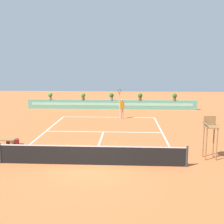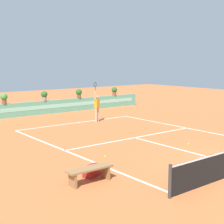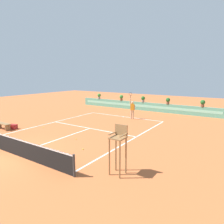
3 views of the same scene
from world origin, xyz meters
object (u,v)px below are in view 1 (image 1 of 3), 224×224
at_px(potted_plant_right, 140,96).
at_px(potted_plant_far_left, 50,96).
at_px(tennis_player, 122,107).
at_px(tennis_ball_by_sideline, 116,142).
at_px(tennis_ball_near_baseline, 49,138).
at_px(potted_plant_centre, 111,96).
at_px(tennis_ball_mid_court, 144,149).
at_px(gear_bag, 13,142).
at_px(potted_plant_left, 83,96).
at_px(umpire_chair, 210,132).
at_px(bench_courtside, 1,141).
at_px(potted_plant_far_right, 175,96).

bearing_deg(potted_plant_right, potted_plant_far_left, 180.00).
xyz_separation_m(tennis_player, tennis_ball_by_sideline, (-0.19, -7.63, -1.02)).
relative_size(tennis_player, potted_plant_far_left, 3.57).
distance_m(tennis_ball_near_baseline, potted_plant_centre, 12.44).
bearing_deg(tennis_ball_mid_court, gear_bag, 177.26).
xyz_separation_m(potted_plant_left, potted_plant_far_left, (-3.55, 0.00, 0.00)).
relative_size(umpire_chair, tennis_ball_near_baseline, 31.47).
bearing_deg(potted_plant_centre, tennis_player, -76.98).
height_order(bench_courtside, potted_plant_far_left, potted_plant_far_left).
relative_size(potted_plant_centre, potted_plant_right, 1.00).
relative_size(gear_bag, potted_plant_right, 0.97).
bearing_deg(potted_plant_far_left, umpire_chair, -50.77).
relative_size(tennis_ball_mid_court, potted_plant_centre, 0.09).
distance_m(gear_bag, potted_plant_right, 15.76).
xyz_separation_m(bench_courtside, potted_plant_far_right, (12.14, 13.96, 1.04)).
height_order(tennis_player, potted_plant_centre, tennis_player).
bearing_deg(potted_plant_far_right, bench_courtside, -131.01).
height_order(tennis_ball_mid_court, potted_plant_right, potted_plant_right).
bearing_deg(potted_plant_far_left, bench_courtside, -85.68).
bearing_deg(tennis_ball_by_sideline, umpire_chair, -27.18).
xyz_separation_m(umpire_chair, tennis_ball_mid_court, (-3.16, 1.29, -1.31)).
xyz_separation_m(tennis_ball_near_baseline, tennis_ball_mid_court, (5.96, -1.94, 0.00)).
distance_m(tennis_player, tennis_ball_mid_court, 8.98).
distance_m(bench_courtside, gear_bag, 0.70).
distance_m(potted_plant_centre, potted_plant_far_right, 6.62).
bearing_deg(potted_plant_far_right, umpire_chair, -93.22).
xyz_separation_m(tennis_ball_mid_court, tennis_ball_by_sideline, (-1.63, 1.17, 0.00)).
relative_size(potted_plant_centre, potted_plant_far_right, 1.00).
bearing_deg(potted_plant_far_right, tennis_ball_near_baseline, -129.97).
height_order(tennis_player, potted_plant_far_left, tennis_player).
xyz_separation_m(umpire_chair, potted_plant_far_left, (-12.35, 15.13, 0.07)).
relative_size(potted_plant_right, potted_plant_far_right, 1.00).
distance_m(bench_courtside, tennis_ball_mid_court, 8.14).
relative_size(potted_plant_left, potted_plant_far_left, 1.00).
bearing_deg(potted_plant_centre, tennis_ball_near_baseline, -105.73).
bearing_deg(umpire_chair, potted_plant_far_left, 129.23).
relative_size(umpire_chair, gear_bag, 3.06).
xyz_separation_m(tennis_ball_by_sideline, potted_plant_left, (-4.00, 12.67, 1.38)).
height_order(tennis_player, tennis_ball_near_baseline, tennis_player).
distance_m(potted_plant_left, potted_plant_far_left, 3.55).
height_order(tennis_ball_near_baseline, potted_plant_centre, potted_plant_centre).
bearing_deg(gear_bag, tennis_player, 53.54).
distance_m(tennis_ball_near_baseline, potted_plant_far_left, 12.40).
xyz_separation_m(tennis_player, tennis_ball_mid_court, (1.45, -8.80, -1.02)).
relative_size(tennis_ball_near_baseline, tennis_ball_mid_court, 1.00).
xyz_separation_m(bench_courtside, tennis_ball_mid_court, (8.14, 0.13, -0.34)).
bearing_deg(tennis_player, tennis_ball_mid_court, -80.66).
bearing_deg(tennis_ball_by_sideline, tennis_player, 88.60).
height_order(tennis_player, potted_plant_far_right, tennis_player).
bearing_deg(bench_courtside, potted_plant_left, 79.86).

